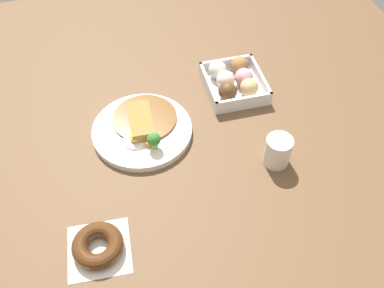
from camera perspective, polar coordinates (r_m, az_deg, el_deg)
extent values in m
plane|color=brown|center=(1.05, -1.69, -1.19)|extent=(1.60, 1.60, 0.00)
cylinder|color=white|center=(1.10, -6.60, 1.77)|extent=(0.25, 0.25, 0.02)
cylinder|color=brown|center=(1.11, -6.30, 3.48)|extent=(0.17, 0.17, 0.01)
cube|color=#A87538|center=(1.08, -6.81, 3.08)|extent=(0.12, 0.06, 0.02)
cylinder|color=white|center=(1.06, -7.51, 0.48)|extent=(0.06, 0.06, 0.00)
ellipsoid|color=yellow|center=(1.05, -7.56, 0.83)|extent=(0.03, 0.03, 0.01)
cylinder|color=#8CB766|center=(1.04, -5.01, -0.13)|extent=(0.01, 0.01, 0.02)
sphere|color=#387A2D|center=(1.02, -5.09, 0.62)|extent=(0.03, 0.03, 0.03)
cube|color=orange|center=(1.05, -5.64, 0.09)|extent=(0.02, 0.02, 0.01)
cube|color=orange|center=(1.05, -5.70, 0.19)|extent=(0.01, 0.01, 0.01)
cube|color=white|center=(1.21, 5.57, 7.49)|extent=(0.17, 0.16, 0.01)
cube|color=white|center=(1.14, 6.89, 5.58)|extent=(0.01, 0.16, 0.03)
cube|color=white|center=(1.26, 4.50, 10.64)|extent=(0.01, 0.16, 0.03)
cube|color=white|center=(1.22, 9.00, 8.74)|extent=(0.17, 0.01, 0.03)
cube|color=white|center=(1.18, 2.18, 7.68)|extent=(0.17, 0.01, 0.03)
sphere|color=#DBB77A|center=(1.17, 7.60, 7.44)|extent=(0.05, 0.05, 0.05)
sphere|color=pink|center=(1.20, 6.88, 8.78)|extent=(0.05, 0.05, 0.05)
sphere|color=#9E6B3D|center=(1.24, 6.32, 10.35)|extent=(0.05, 0.05, 0.05)
sphere|color=brown|center=(1.15, 4.76, 6.97)|extent=(0.05, 0.05, 0.05)
sphere|color=#EFE5C6|center=(1.19, 4.46, 8.48)|extent=(0.05, 0.05, 0.05)
sphere|color=silver|center=(1.22, 3.39, 9.81)|extent=(0.05, 0.05, 0.05)
cube|color=white|center=(0.93, -12.20, -13.48)|extent=(0.14, 0.14, 0.00)
torus|color=#4C2B14|center=(0.92, -12.38, -12.99)|extent=(0.11, 0.11, 0.03)
cylinder|color=silver|center=(1.03, 11.29, -0.91)|extent=(0.06, 0.06, 0.08)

